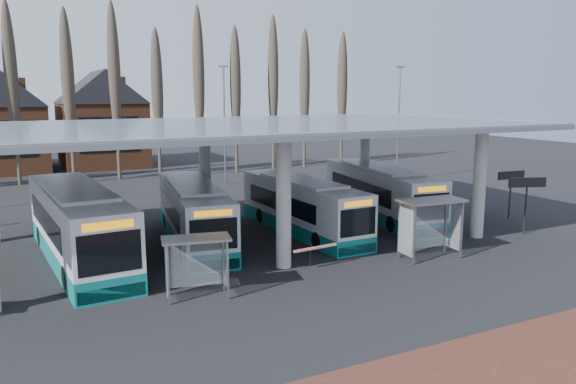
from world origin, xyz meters
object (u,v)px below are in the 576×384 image
bus_0 (78,226)px  bus_2 (301,207)px  bus_3 (379,193)px  shelter_1 (196,253)px  bus_1 (193,214)px  shelter_2 (429,215)px

bus_0 → bus_2: size_ratio=1.16×
bus_3 → shelter_1: bus_3 is taller
bus_1 → shelter_2: size_ratio=3.57×
bus_1 → shelter_2: bearing=-33.0°
bus_0 → bus_3: size_ratio=1.07×
bus_2 → bus_3: size_ratio=0.92×
bus_2 → shelter_2: bearing=-68.7°
bus_2 → shelter_1: bearing=-140.8°
shelter_1 → shelter_2: size_ratio=0.87×
bus_1 → bus_2: bearing=0.9°
bus_2 → bus_3: bearing=8.8°
bus_3 → bus_1: bearing=-170.4°
bus_1 → bus_3: bus_3 is taller
bus_3 → shelter_2: bearing=-102.6°
bus_1 → bus_3: 12.45m
bus_2 → shelter_2: size_ratio=3.41×
bus_1 → shelter_2: (9.23, -8.16, 0.62)m
bus_1 → bus_3: (12.45, 0.29, 0.05)m
bus_2 → shelter_1: 11.35m
bus_1 → bus_3: size_ratio=0.97×
bus_1 → shelter_2: 12.34m
bus_2 → shelter_1: (-8.62, -7.38, 0.31)m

